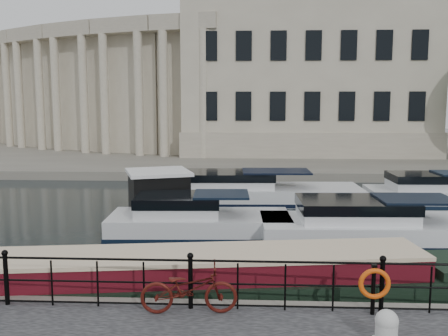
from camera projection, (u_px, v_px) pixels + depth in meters
The scene contains 10 objects.
ground_plane at pixel (201, 293), 12.93m from camera, with size 160.00×160.00×0.00m, color black.
far_bank at pixel (237, 147), 51.50m from camera, with size 120.00×42.00×0.55m, color #6B665B.
railing at pixel (190, 279), 10.55m from camera, with size 24.14×0.14×1.22m.
civic_building at pixel (225, 78), 46.40m from camera, with size 53.55×31.84×16.85m.
bicycle at pixel (189, 289), 10.32m from camera, with size 0.70×2.01×1.06m, color #47110C.
mooring_bollard at pixel (387, 327), 9.06m from camera, with size 0.56×0.56×0.63m.
life_ring_post at pixel (374, 284), 10.17m from camera, with size 0.65×0.18×1.07m.
narrowboat at pixel (178, 285), 12.46m from camera, with size 15.65×4.13×1.57m.
harbour_hut at pixel (159, 198), 20.52m from camera, with size 4.09×3.75×2.21m.
cabin_cruisers at pixel (307, 209), 21.26m from camera, with size 17.95×9.94×1.99m.
Camera 1 is at (1.21, -12.34, 4.93)m, focal length 40.00 mm.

